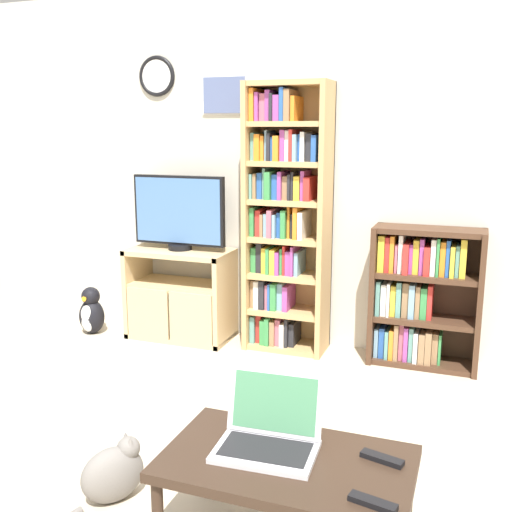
# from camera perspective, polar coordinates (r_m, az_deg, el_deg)

# --- Properties ---
(wall_back) EXTENTS (5.87, 0.09, 2.60)m
(wall_back) POSITION_cam_1_polar(r_m,az_deg,el_deg) (4.38, 5.37, 8.25)
(wall_back) COLOR beige
(wall_back) RESTS_ON ground_plane
(tv_stand) EXTENTS (0.79, 0.41, 0.69)m
(tv_stand) POSITION_cam_1_polar(r_m,az_deg,el_deg) (4.64, -7.27, -3.63)
(tv_stand) COLOR tan
(tv_stand) RESTS_ON ground_plane
(television) EXTENTS (0.73, 0.18, 0.56)m
(television) POSITION_cam_1_polar(r_m,az_deg,el_deg) (4.53, -7.34, 4.13)
(television) COLOR black
(television) RESTS_ON tv_stand
(bookshelf_tall) EXTENTS (0.58, 0.32, 1.91)m
(bookshelf_tall) POSITION_cam_1_polar(r_m,az_deg,el_deg) (4.28, 2.71, 3.57)
(bookshelf_tall) COLOR tan
(bookshelf_tall) RESTS_ON ground_plane
(bookshelf_short) EXTENTS (0.72, 0.29, 0.95)m
(bookshelf_short) POSITION_cam_1_polar(r_m,az_deg,el_deg) (4.21, 15.29, -3.72)
(bookshelf_short) COLOR #472D1E
(bookshelf_short) RESTS_ON ground_plane
(coffee_table) EXTENTS (0.93, 0.55, 0.39)m
(coffee_table) POSITION_cam_1_polar(r_m,az_deg,el_deg) (2.37, 2.96, -19.60)
(coffee_table) COLOR #332319
(coffee_table) RESTS_ON ground_plane
(laptop) EXTENTS (0.40, 0.32, 0.28)m
(laptop) POSITION_cam_1_polar(r_m,az_deg,el_deg) (2.39, 1.30, -16.28)
(laptop) COLOR silver
(laptop) RESTS_ON coffee_table
(remote_near_laptop) EXTENTS (0.17, 0.08, 0.02)m
(remote_near_laptop) POSITION_cam_1_polar(r_m,az_deg,el_deg) (2.14, 11.06, -22.05)
(remote_near_laptop) COLOR black
(remote_near_laptop) RESTS_ON coffee_table
(remote_far_from_laptop) EXTENTS (0.17, 0.08, 0.02)m
(remote_far_from_laptop) POSITION_cam_1_polar(r_m,az_deg,el_deg) (2.37, 11.91, -18.35)
(remote_far_from_laptop) COLOR black
(remote_far_from_laptop) RESTS_ON coffee_table
(cat) EXTENTS (0.29, 0.48, 0.29)m
(cat) POSITION_cam_1_polar(r_m,az_deg,el_deg) (2.83, -13.30, -19.44)
(cat) COLOR slate
(cat) RESTS_ON ground_plane
(penguin_figurine) EXTENTS (0.20, 0.18, 0.38)m
(penguin_figurine) POSITION_cam_1_polar(r_m,az_deg,el_deg) (4.91, -15.44, -5.21)
(penguin_figurine) COLOR black
(penguin_figurine) RESTS_ON ground_plane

